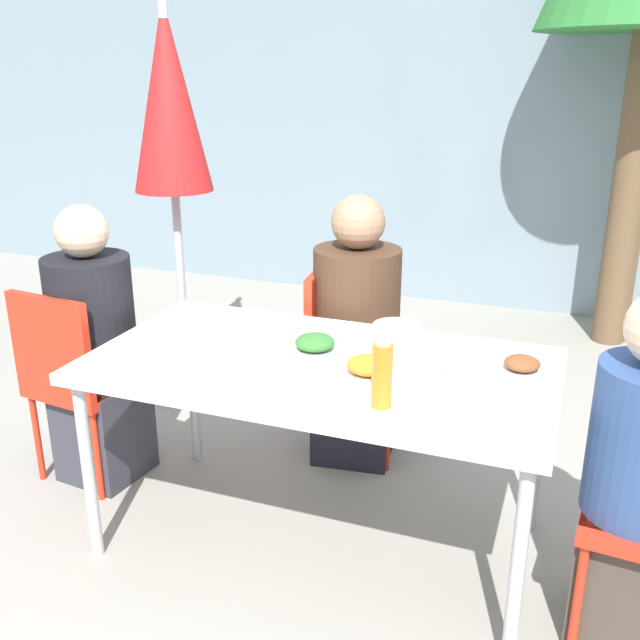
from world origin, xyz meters
TOP-DOWN VIEW (x-y plane):
  - ground_plane at (0.00, 0.00)m, footprint 24.00×24.00m
  - building_facade at (0.00, 3.22)m, footprint 10.00×0.20m
  - dining_table at (0.00, 0.00)m, footprint 1.60×0.85m
  - chair_left at (-1.11, 0.05)m, footprint 0.44×0.44m
  - person_left at (-1.05, 0.12)m, footprint 0.35×0.35m
  - chair_far at (-0.17, 0.72)m, footprint 0.45×0.45m
  - person_far at (-0.08, 0.68)m, footprint 0.38×0.38m
  - closed_umbrella at (-1.16, 0.99)m, footprint 0.39×0.39m
  - plate_0 at (-0.04, 0.06)m, footprint 0.26×0.26m
  - plate_1 at (0.20, -0.07)m, footprint 0.26×0.26m
  - plate_2 at (0.67, 0.13)m, footprint 0.21×0.21m
  - bottle at (0.30, -0.27)m, footprint 0.06×0.06m
  - drinking_cup at (0.48, 0.00)m, footprint 0.08×0.08m
  - salad_bowl at (0.20, 0.30)m, footprint 0.19×0.19m

SIDE VIEW (x-z plane):
  - ground_plane at x=0.00m, z-range 0.00..0.00m
  - chair_left at x=-1.11m, z-range 0.07..0.94m
  - chair_far at x=-0.17m, z-range 0.07..0.94m
  - person_far at x=-0.08m, z-range -0.04..1.17m
  - person_left at x=-1.05m, z-range -0.04..1.16m
  - dining_table at x=0.00m, z-range 0.32..1.06m
  - plate_2 at x=0.67m, z-range 0.73..0.79m
  - plate_0 at x=-0.04m, z-range 0.73..0.80m
  - plate_1 at x=0.20m, z-range 0.73..0.80m
  - salad_bowl at x=0.20m, z-range 0.74..0.80m
  - drinking_cup at x=0.48m, z-range 0.74..0.83m
  - bottle at x=0.30m, z-range 0.74..0.95m
  - closed_umbrella at x=-1.16m, z-range 0.48..2.50m
  - building_facade at x=0.00m, z-range 0.00..3.00m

